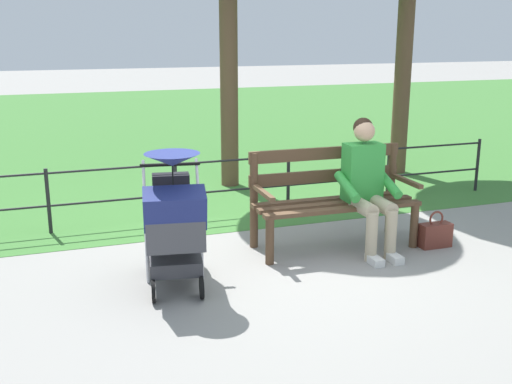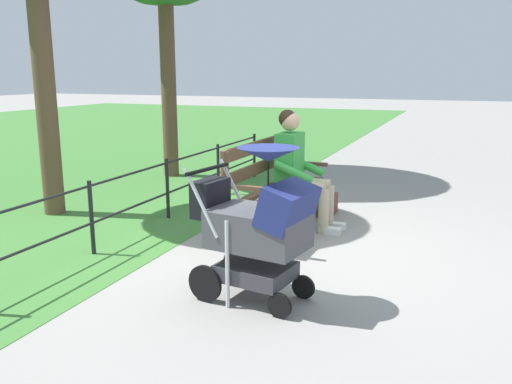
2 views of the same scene
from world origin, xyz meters
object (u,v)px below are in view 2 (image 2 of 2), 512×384
(park_bench, at_px, (271,183))
(stroller, at_px, (259,223))
(handbag, at_px, (329,203))
(person_on_bench, at_px, (299,166))

(park_bench, relative_size, stroller, 1.40)
(stroller, distance_m, handbag, 2.67)
(park_bench, xyz_separation_m, person_on_bench, (-0.26, 0.22, 0.15))
(stroller, bearing_deg, handbag, -177.45)
(person_on_bench, xyz_separation_m, stroller, (1.94, 0.29, -0.08))
(park_bench, relative_size, handbag, 4.36)
(stroller, bearing_deg, park_bench, -162.84)
(park_bench, xyz_separation_m, stroller, (1.68, 0.52, 0.07))
(stroller, relative_size, handbag, 3.11)
(person_on_bench, distance_m, stroller, 1.96)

